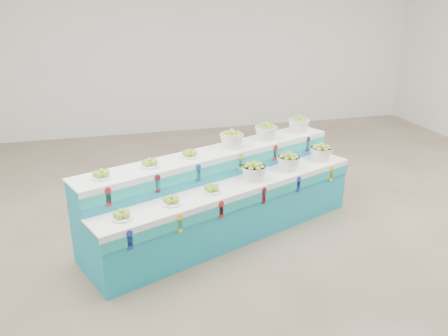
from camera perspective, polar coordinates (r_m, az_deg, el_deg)
The scene contains 15 objects.
ground at distance 5.90m, azimuth 7.59°, elevation -7.92°, with size 10.00×10.00×0.00m, color brown.
back_wall at distance 10.01m, azimuth -3.14°, elevation 16.07°, with size 10.00×10.00×0.00m, color silver.
display_stand at distance 5.63m, azimuth 0.00°, elevation -3.43°, with size 3.62×0.94×1.02m, color #1B98B3, non-canonical shape.
plate_lower_left at distance 4.68m, azimuth -12.79°, elevation -5.76°, with size 0.23×0.23×0.10m, color white.
plate_lower_mid at distance 4.91m, azimuth -6.69°, elevation -4.05°, with size 0.23×0.23×0.10m, color white.
plate_lower_right at distance 5.17m, azimuth -1.56°, elevation -2.57°, with size 0.23×0.23×0.10m, color white.
basket_lower_left at distance 5.51m, azimuth 3.82°, elevation -0.40°, with size 0.30×0.30×0.22m, color silver, non-canonical shape.
basket_lower_mid at distance 5.89m, azimuth 8.16°, elevation 0.84°, with size 0.30×0.30×0.22m, color silver, non-canonical shape.
basket_lower_right at distance 6.33m, azimuth 12.18°, elevation 1.99°, with size 0.30×0.30×0.22m, color silver, non-canonical shape.
plate_upper_left at distance 4.94m, azimuth -15.25°, elevation -0.72°, with size 0.23×0.23×0.10m, color white.
plate_upper_mid at distance 5.16m, azimuth -9.36°, elevation 0.67°, with size 0.23×0.23×0.10m, color white.
plate_upper_right at distance 5.41m, azimuth -4.34°, elevation 1.86°, with size 0.23×0.23×0.10m, color white.
basket_upper_left at distance 5.74m, azimuth 0.98°, elevation 3.68°, with size 0.30×0.30×0.22m, color silver, non-canonical shape.
basket_upper_mid at distance 6.10m, azimuth 5.35°, elevation 4.64°, with size 0.30×0.30×0.22m, color silver, non-canonical shape.
basket_upper_right at distance 6.53m, azimuth 9.43°, elevation 5.51°, with size 0.30×0.30×0.22m, color silver, non-canonical shape.
Camera 1 is at (-2.08, -4.75, 2.82)m, focal length 36.15 mm.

